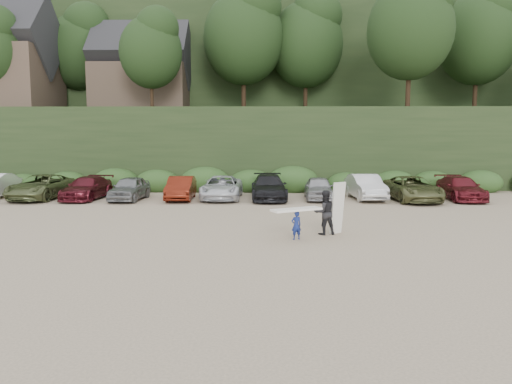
{
  "coord_description": "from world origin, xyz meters",
  "views": [
    {
      "loc": [
        -1.26,
        -20.71,
        4.08
      ],
      "look_at": [
        -1.64,
        3.0,
        1.3
      ],
      "focal_mm": 35.0,
      "sensor_mm": 36.0,
      "label": 1
    }
  ],
  "objects": [
    {
      "name": "parked_cars",
      "position": [
        -4.83,
        10.04,
        0.74
      ],
      "size": [
        34.26,
        6.11,
        1.56
      ],
      "color": "#9F9FA4",
      "rests_on": "ground"
    },
    {
      "name": "hillside_backdrop",
      "position": [
        -0.26,
        35.93,
        11.22
      ],
      "size": [
        90.0,
        41.5,
        28.0
      ],
      "color": "black",
      "rests_on": "ground"
    },
    {
      "name": "child_surfer",
      "position": [
        -0.0,
        -1.71,
        0.83
      ],
      "size": [
        2.06,
        1.44,
        1.22
      ],
      "color": "navy",
      "rests_on": "ground"
    },
    {
      "name": "ground",
      "position": [
        0.0,
        0.0,
        0.0
      ],
      "size": [
        120.0,
        120.0,
        0.0
      ],
      "primitive_type": "plane",
      "color": "tan",
      "rests_on": "ground"
    },
    {
      "name": "adult_surfer",
      "position": [
        1.25,
        -0.7,
        0.92
      ],
      "size": [
        1.39,
        0.89,
        2.13
      ],
      "color": "black",
      "rests_on": "ground"
    }
  ]
}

